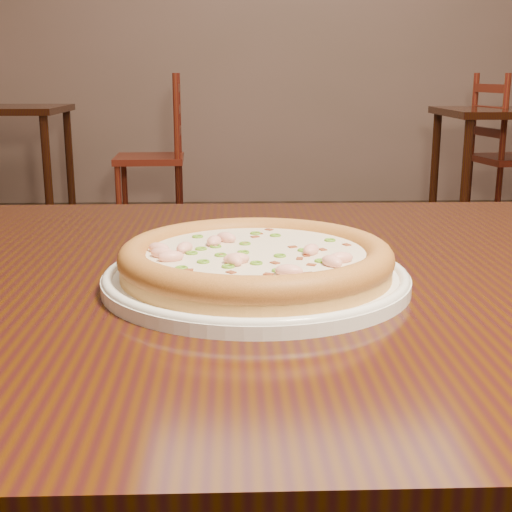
{
  "coord_description": "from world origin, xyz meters",
  "views": [
    {
      "loc": [
        -0.47,
        -0.85,
        0.95
      ],
      "look_at": [
        -0.44,
        -0.19,
        0.78
      ],
      "focal_mm": 50.0,
      "sensor_mm": 36.0,
      "label": 1
    }
  ],
  "objects_px": {
    "hero_table": "(366,359)",
    "chair_c": "(504,158)",
    "plate": "(256,277)",
    "pizza": "(256,259)",
    "chair_b": "(158,157)"
  },
  "relations": [
    {
      "from": "plate",
      "to": "chair_b",
      "type": "bearing_deg",
      "value": 97.11
    },
    {
      "from": "plate",
      "to": "pizza",
      "type": "distance_m",
      "value": 0.02
    },
    {
      "from": "pizza",
      "to": "chair_c",
      "type": "xyz_separation_m",
      "value": [
        1.67,
        3.7,
        -0.34
      ]
    },
    {
      "from": "chair_b",
      "to": "chair_c",
      "type": "height_order",
      "value": "same"
    },
    {
      "from": "hero_table",
      "to": "chair_c",
      "type": "distance_m",
      "value": 3.97
    },
    {
      "from": "pizza",
      "to": "chair_b",
      "type": "relative_size",
      "value": 0.28
    },
    {
      "from": "plate",
      "to": "pizza",
      "type": "xyz_separation_m",
      "value": [
        -0.0,
        -0.0,
        0.02
      ]
    },
    {
      "from": "hero_table",
      "to": "plate",
      "type": "height_order",
      "value": "plate"
    },
    {
      "from": "pizza",
      "to": "chair_b",
      "type": "height_order",
      "value": "chair_b"
    },
    {
      "from": "hero_table",
      "to": "chair_c",
      "type": "xyz_separation_m",
      "value": [
        1.55,
        3.65,
        -0.21
      ]
    },
    {
      "from": "hero_table",
      "to": "pizza",
      "type": "relative_size",
      "value": 4.56
    },
    {
      "from": "plate",
      "to": "pizza",
      "type": "bearing_deg",
      "value": -128.48
    },
    {
      "from": "hero_table",
      "to": "pizza",
      "type": "height_order",
      "value": "pizza"
    },
    {
      "from": "hero_table",
      "to": "chair_c",
      "type": "relative_size",
      "value": 1.26
    },
    {
      "from": "plate",
      "to": "chair_c",
      "type": "relative_size",
      "value": 0.31
    }
  ]
}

